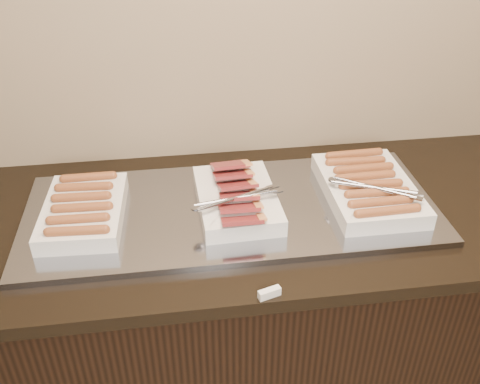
{
  "coord_description": "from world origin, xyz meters",
  "views": [
    {
      "loc": [
        -0.15,
        0.85,
        1.82
      ],
      "look_at": [
        0.03,
        2.13,
        0.97
      ],
      "focal_mm": 40.0,
      "sensor_mm": 36.0,
      "label": 1
    }
  ],
  "objects_px": {
    "counter": "(231,319)",
    "dish_center": "(237,198)",
    "warming_tray": "(231,210)",
    "dish_left": "(84,210)",
    "dish_right": "(368,188)"
  },
  "relations": [
    {
      "from": "dish_center",
      "to": "dish_right",
      "type": "bearing_deg",
      "value": -1.67
    },
    {
      "from": "dish_center",
      "to": "dish_right",
      "type": "relative_size",
      "value": 0.93
    },
    {
      "from": "warming_tray",
      "to": "dish_right",
      "type": "height_order",
      "value": "dish_right"
    },
    {
      "from": "counter",
      "to": "dish_left",
      "type": "height_order",
      "value": "dish_left"
    },
    {
      "from": "warming_tray",
      "to": "dish_center",
      "type": "distance_m",
      "value": 0.05
    },
    {
      "from": "warming_tray",
      "to": "dish_left",
      "type": "height_order",
      "value": "dish_left"
    },
    {
      "from": "counter",
      "to": "dish_right",
      "type": "xyz_separation_m",
      "value": [
        0.42,
        -0.0,
        0.5
      ]
    },
    {
      "from": "warming_tray",
      "to": "dish_left",
      "type": "xyz_separation_m",
      "value": [
        -0.42,
        -0.0,
        0.04
      ]
    },
    {
      "from": "warming_tray",
      "to": "dish_center",
      "type": "height_order",
      "value": "dish_center"
    },
    {
      "from": "counter",
      "to": "dish_center",
      "type": "xyz_separation_m",
      "value": [
        0.02,
        -0.0,
        0.5
      ]
    },
    {
      "from": "counter",
      "to": "dish_right",
      "type": "relative_size",
      "value": 5.4
    },
    {
      "from": "counter",
      "to": "dish_center",
      "type": "distance_m",
      "value": 0.5
    },
    {
      "from": "counter",
      "to": "warming_tray",
      "type": "distance_m",
      "value": 0.46
    },
    {
      "from": "dish_left",
      "to": "dish_center",
      "type": "xyz_separation_m",
      "value": [
        0.44,
        -0.0,
        0.0
      ]
    },
    {
      "from": "dish_left",
      "to": "dish_right",
      "type": "bearing_deg",
      "value": 2.53
    }
  ]
}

